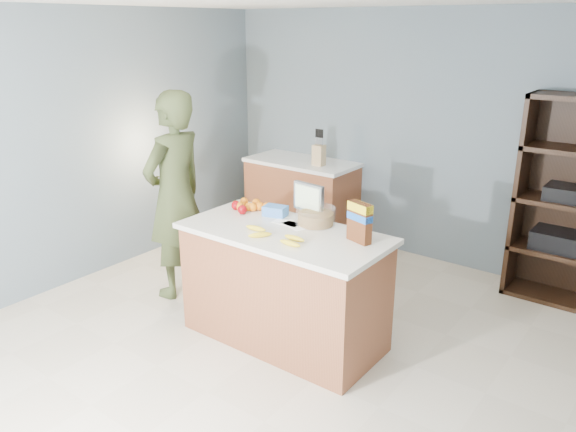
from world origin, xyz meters
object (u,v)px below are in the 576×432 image
Objects in this scene: counter_peninsula at (284,290)px; cereal_box at (360,219)px; person at (175,196)px; tv at (309,199)px; shelving_unit at (573,206)px.

counter_peninsula is 5.53× the size of cereal_box.
cereal_box is (0.55, 0.14, 0.65)m from counter_peninsula.
cereal_box is (1.81, 0.05, 0.15)m from person.
counter_peninsula is 5.53× the size of tv.
tv is (-1.56, -1.72, 0.19)m from shelving_unit.
person is at bearing -145.12° from shelving_unit.
tv reaches higher than counter_peninsula.
shelving_unit is 3.43m from person.
shelving_unit reaches higher than tv.
shelving_unit is at bearing 52.89° from counter_peninsula.
counter_peninsula is at bearing -165.49° from cereal_box.
tv is at bearing -132.28° from shelving_unit.
shelving_unit is at bearing 121.22° from person.
tv is at bearing 92.22° from counter_peninsula.
person is 6.48× the size of tv.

